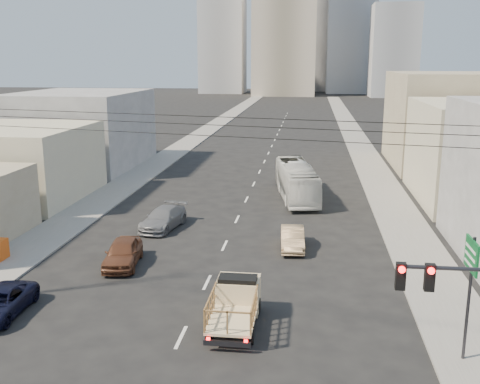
% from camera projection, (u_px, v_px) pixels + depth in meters
% --- Properties ---
extents(ground, '(420.00, 420.00, 0.00)m').
position_uv_depth(ground, '(169.00, 362.00, 21.51)').
color(ground, black).
rests_on(ground, ground).
extents(sidewalk_left, '(3.50, 180.00, 0.12)m').
position_uv_depth(sidewalk_left, '(205.00, 131.00, 90.53)').
color(sidewalk_left, slate).
rests_on(sidewalk_left, ground).
extents(sidewalk_right, '(3.50, 180.00, 0.12)m').
position_uv_depth(sidewalk_right, '(353.00, 134.00, 87.66)').
color(sidewalk_right, slate).
rests_on(sidewalk_right, ground).
extents(lane_dashes, '(0.15, 104.00, 0.01)m').
position_uv_depth(lane_dashes, '(270.00, 149.00, 72.69)').
color(lane_dashes, silver).
rests_on(lane_dashes, ground).
extents(flatbed_pickup, '(1.95, 4.41, 1.90)m').
position_uv_depth(flatbed_pickup, '(235.00, 301.00, 24.31)').
color(flatbed_pickup, beige).
rests_on(flatbed_pickup, ground).
extents(navy_pickup, '(2.17, 4.45, 1.22)m').
position_uv_depth(navy_pickup, '(0.00, 303.00, 25.34)').
color(navy_pickup, black).
rests_on(navy_pickup, ground).
extents(city_bus, '(4.13, 10.82, 2.94)m').
position_uv_depth(city_bus, '(296.00, 181.00, 46.76)').
color(city_bus, silver).
rests_on(city_bus, ground).
extents(sedan_brown, '(2.32, 4.59, 1.50)m').
position_uv_depth(sedan_brown, '(123.00, 253.00, 31.51)').
color(sedan_brown, brown).
rests_on(sedan_brown, ground).
extents(sedan_tan, '(1.63, 4.05, 1.31)m').
position_uv_depth(sedan_tan, '(292.00, 238.00, 34.36)').
color(sedan_tan, tan).
rests_on(sedan_tan, ground).
extents(sedan_grey, '(2.79, 5.14, 1.41)m').
position_uv_depth(sedan_grey, '(163.00, 218.00, 38.48)').
color(sedan_grey, slate).
rests_on(sedan_grey, ground).
extents(traffic_signal, '(3.23, 0.35, 6.00)m').
position_uv_depth(traffic_signal, '(469.00, 320.00, 16.00)').
color(traffic_signal, '#2D2D33').
rests_on(traffic_signal, ground).
extents(green_sign, '(0.18, 1.60, 5.00)m').
position_uv_depth(green_sign, '(471.00, 270.00, 20.74)').
color(green_sign, '#2D2D33').
rests_on(green_sign, ground).
extents(overhead_wires, '(23.01, 5.02, 0.72)m').
position_uv_depth(overhead_wires, '(172.00, 124.00, 20.90)').
color(overhead_wires, black).
rests_on(overhead_wires, ground).
extents(bldg_right_far, '(12.00, 16.00, 10.00)m').
position_uv_depth(bldg_right_far, '(450.00, 120.00, 60.42)').
color(bldg_right_far, gray).
rests_on(bldg_right_far, ground).
extents(bldg_left_mid, '(11.00, 12.00, 6.00)m').
position_uv_depth(bldg_left_mid, '(16.00, 163.00, 46.32)').
color(bldg_left_mid, beige).
rests_on(bldg_left_mid, ground).
extents(bldg_left_far, '(12.00, 16.00, 8.00)m').
position_uv_depth(bldg_left_far, '(81.00, 129.00, 60.63)').
color(bldg_left_far, gray).
rests_on(bldg_left_far, ground).
extents(high_rise_tower, '(20.00, 20.00, 60.00)m').
position_uv_depth(high_rise_tower, '(286.00, 0.00, 179.28)').
color(high_rise_tower, gray).
rests_on(high_rise_tower, ground).
extents(midrise_ne, '(16.00, 16.00, 40.00)m').
position_uv_depth(midrise_ne, '(351.00, 34.00, 193.37)').
color(midrise_ne, '#999BA1').
rests_on(midrise_ne, ground).
extents(midrise_nw, '(15.00, 15.00, 34.00)m').
position_uv_depth(midrise_nw, '(223.00, 43.00, 194.60)').
color(midrise_nw, '#999BA1').
rests_on(midrise_nw, ground).
extents(midrise_back, '(18.00, 18.00, 44.00)m').
position_uv_depth(midrise_back, '(316.00, 31.00, 208.86)').
color(midrise_back, gray).
rests_on(midrise_back, ground).
extents(midrise_east, '(14.00, 14.00, 28.00)m').
position_uv_depth(midrise_east, '(394.00, 51.00, 173.97)').
color(midrise_east, '#999BA1').
rests_on(midrise_east, ground).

